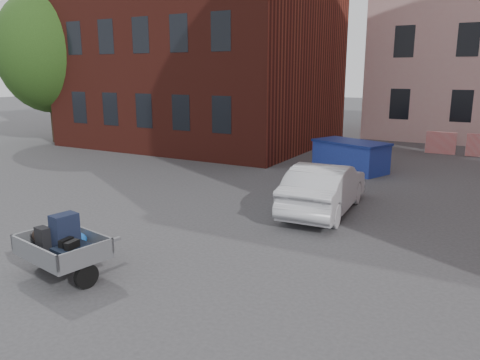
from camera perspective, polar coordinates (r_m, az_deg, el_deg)
The scene contains 7 objects.
ground at distance 10.08m, azimuth -1.49°, elevation -8.40°, with size 120.00×120.00×0.00m, color #38383A.
building_brick at distance 25.39m, azimuth -4.35°, elevation 20.55°, with size 12.00×10.00×14.00m, color #591E16.
far_building at distance 38.96m, azimuth -10.71°, elevation 13.33°, with size 6.00×6.00×8.00m, color maroon.
tree at distance 26.93m, azimuth -22.32°, elevation 15.31°, with size 5.28×5.28×8.30m.
trailer at distance 9.17m, azimuth -20.89°, elevation -7.46°, with size 1.77×1.92×1.20m.
dumpster at distance 18.15m, azimuth 13.31°, elevation 2.86°, with size 3.06×2.32×1.15m.
silver_car at distance 12.69m, azimuth 10.25°, elevation -0.93°, with size 1.40×4.03×1.33m, color silver.
Camera 1 is at (4.78, -8.07, 3.69)m, focal length 35.00 mm.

